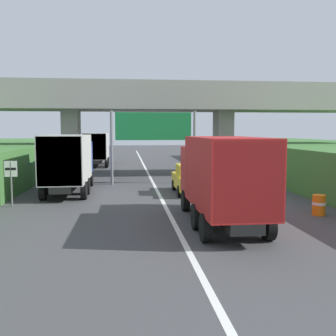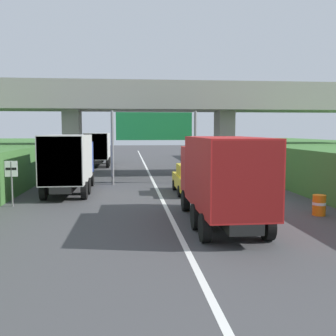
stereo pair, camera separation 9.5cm
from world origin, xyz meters
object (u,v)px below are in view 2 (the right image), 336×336
(car_yellow, at_px, (191,179))
(construction_barrel_3, at_px, (319,205))
(speed_limit_sign, at_px, (11,176))
(truck_blue, at_px, (70,160))
(truck_black, at_px, (98,147))
(truck_red, at_px, (221,176))
(overhead_highway_sign, at_px, (154,131))

(car_yellow, bearing_deg, construction_barrel_3, -54.79)
(speed_limit_sign, xyz_separation_m, truck_blue, (2.18, 3.98, 0.46))
(speed_limit_sign, bearing_deg, truck_blue, 61.28)
(truck_black, height_order, truck_blue, same)
(truck_blue, relative_size, construction_barrel_3, 8.11)
(truck_red, relative_size, car_yellow, 1.78)
(truck_blue, xyz_separation_m, truck_red, (7.01, -8.60, 0.00))
(car_yellow, distance_m, construction_barrel_3, 7.97)
(truck_black, bearing_deg, construction_barrel_3, -65.78)
(truck_blue, relative_size, car_yellow, 1.78)
(truck_black, relative_size, truck_red, 1.00)
(speed_limit_sign, xyz_separation_m, construction_barrel_3, (13.87, -3.37, -1.02))
(truck_red, bearing_deg, overhead_highway_sign, 98.48)
(truck_black, height_order, construction_barrel_3, truck_black)
(construction_barrel_3, bearing_deg, overhead_highway_sign, 121.07)
(truck_blue, distance_m, car_yellow, 7.23)
(speed_limit_sign, xyz_separation_m, truck_black, (2.49, 21.93, 0.46))
(overhead_highway_sign, bearing_deg, truck_red, -81.52)
(overhead_highway_sign, height_order, truck_red, overhead_highway_sign)
(overhead_highway_sign, bearing_deg, construction_barrel_3, -58.93)
(speed_limit_sign, xyz_separation_m, car_yellow, (9.28, 3.13, -0.62))
(speed_limit_sign, distance_m, construction_barrel_3, 14.31)
(truck_blue, bearing_deg, overhead_highway_sign, 32.97)
(truck_blue, bearing_deg, truck_black, 89.03)
(overhead_highway_sign, height_order, car_yellow, overhead_highway_sign)
(truck_blue, xyz_separation_m, car_yellow, (7.10, -0.85, -1.08))
(truck_black, relative_size, truck_blue, 1.00)
(overhead_highway_sign, relative_size, speed_limit_sign, 2.64)
(speed_limit_sign, height_order, truck_red, truck_red)
(truck_black, distance_m, car_yellow, 20.02)
(truck_black, relative_size, construction_barrel_3, 8.11)
(truck_red, bearing_deg, speed_limit_sign, 153.31)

